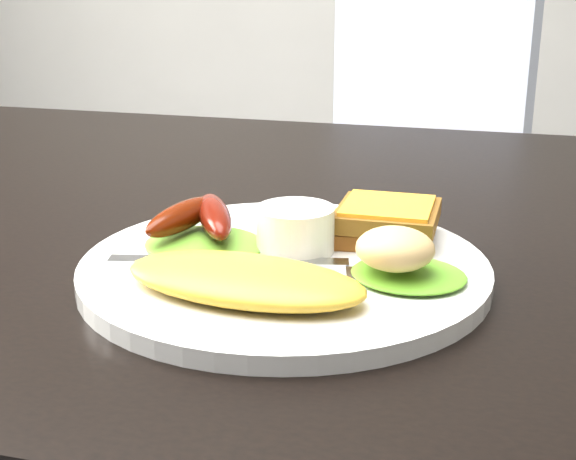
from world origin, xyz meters
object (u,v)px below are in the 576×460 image
dining_table (214,223)px  plate (284,269)px  person (273,92)px  dining_chair (409,241)px

dining_table → plate: bearing=-54.9°
dining_table → person: bearing=102.0°
person → dining_table: bearing=103.4°
dining_table → plate: plate is taller
person → dining_chair: bearing=-167.6°
dining_chair → person: 0.39m
dining_chair → person: bearing=-145.5°
plate → person: bearing=106.6°
dining_chair → person: person is taller
dining_chair → plate: 1.00m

